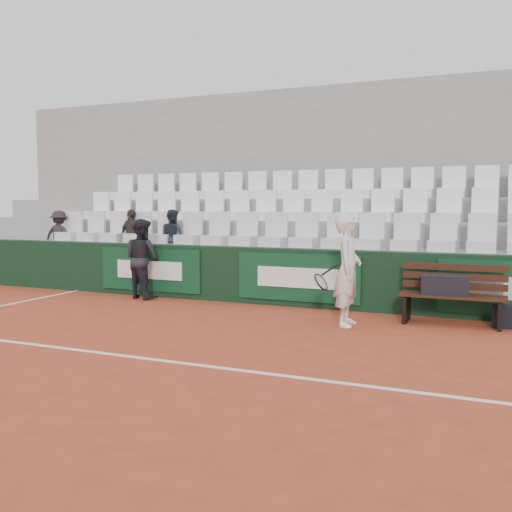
{
  "coord_description": "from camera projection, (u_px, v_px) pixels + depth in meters",
  "views": [
    {
      "loc": [
        2.98,
        -5.37,
        1.74
      ],
      "look_at": [
        -0.36,
        2.4,
        1.0
      ],
      "focal_mm": 40.0,
      "sensor_mm": 36.0,
      "label": 1
    }
  ],
  "objects": [
    {
      "name": "ground",
      "position": [
        200.0,
        366.0,
        6.24
      ],
      "size": [
        80.0,
        80.0,
        0.0
      ],
      "primitive_type": "plane",
      "color": "#A93F26",
      "rests_on": "ground"
    },
    {
      "name": "court_baseline",
      "position": [
        200.0,
        365.0,
        6.23
      ],
      "size": [
        18.0,
        0.06,
        0.01
      ],
      "primitive_type": "cube",
      "color": "white",
      "rests_on": "ground"
    },
    {
      "name": "back_barrier",
      "position": [
        315.0,
        278.0,
        9.82
      ],
      "size": [
        18.0,
        0.34,
        1.0
      ],
      "color": "black",
      "rests_on": "ground"
    },
    {
      "name": "grandstand_tier_front",
      "position": [
        322.0,
        274.0,
        10.42
      ],
      "size": [
        18.0,
        0.95,
        1.0
      ],
      "primitive_type": "cube",
      "color": "gray",
      "rests_on": "ground"
    },
    {
      "name": "grandstand_tier_mid",
      "position": [
        336.0,
        258.0,
        11.27
      ],
      "size": [
        18.0,
        0.95,
        1.45
      ],
      "primitive_type": "cube",
      "color": "#999896",
      "rests_on": "ground"
    },
    {
      "name": "grandstand_tier_back",
      "position": [
        348.0,
        243.0,
        12.12
      ],
      "size": [
        18.0,
        0.95,
        1.9
      ],
      "primitive_type": "cube",
      "color": "#969794",
      "rests_on": "ground"
    },
    {
      "name": "grandstand_rear_wall",
      "position": [
        356.0,
        185.0,
        12.59
      ],
      "size": [
        18.0,
        0.3,
        4.4
      ],
      "primitive_type": "cube",
      "color": "gray",
      "rests_on": "ground"
    },
    {
      "name": "seat_row_front",
      "position": [
        320.0,
        230.0,
        10.19
      ],
      "size": [
        11.9,
        0.44,
        0.63
      ],
      "primitive_type": "cube",
      "color": "silver",
      "rests_on": "grandstand_tier_front"
    },
    {
      "name": "seat_row_mid",
      "position": [
        334.0,
        205.0,
        11.02
      ],
      "size": [
        11.9,
        0.44,
        0.63
      ],
      "primitive_type": "cube",
      "color": "white",
      "rests_on": "grandstand_tier_mid"
    },
    {
      "name": "seat_row_back",
      "position": [
        347.0,
        183.0,
        11.85
      ],
      "size": [
        11.9,
        0.44,
        0.63
      ],
      "primitive_type": "cube",
      "color": "white",
      "rests_on": "grandstand_tier_back"
    },
    {
      "name": "bench_left",
      "position": [
        452.0,
        310.0,
        8.36
      ],
      "size": [
        1.5,
        0.56,
        0.45
      ],
      "primitive_type": "cube",
      "color": "#341B0F",
      "rests_on": "ground"
    },
    {
      "name": "sports_bag_left",
      "position": [
        445.0,
        285.0,
        8.33
      ],
      "size": [
        0.68,
        0.33,
        0.28
      ],
      "primitive_type": "cube",
      "rotation": [
        0.0,
        0.0,
        0.08
      ],
      "color": "black",
      "rests_on": "bench_left"
    },
    {
      "name": "sports_bag_ground",
      "position": [
        511.0,
        317.0,
        8.18
      ],
      "size": [
        0.51,
        0.32,
        0.31
      ],
      "primitive_type": "cube",
      "rotation": [
        0.0,
        0.0,
        0.02
      ],
      "color": "black",
      "rests_on": "ground"
    },
    {
      "name": "water_bottle_near",
      "position": [
        407.0,
        313.0,
        8.7
      ],
      "size": [
        0.07,
        0.07,
        0.24
      ],
      "primitive_type": "cylinder",
      "color": "#AFBEC7",
      "rests_on": "ground"
    },
    {
      "name": "tennis_player",
      "position": [
        347.0,
        270.0,
        8.27
      ],
      "size": [
        0.72,
        0.63,
        1.64
      ],
      "color": "silver",
      "rests_on": "ground"
    },
    {
      "name": "ball_kid",
      "position": [
        142.0,
        259.0,
        10.75
      ],
      "size": [
        0.86,
        0.76,
        1.5
      ],
      "primitive_type": "imported",
      "rotation": [
        0.0,
        0.0,
        2.85
      ],
      "color": "black",
      "rests_on": "ground"
    },
    {
      "name": "spectator_a",
      "position": [
        59.0,
        215.0,
        12.59
      ],
      "size": [
        0.77,
        0.52,
        1.09
      ],
      "primitive_type": "imported",
      "rotation": [
        0.0,
        0.0,
        3.31
      ],
      "color": "black",
      "rests_on": "grandstand_tier_front"
    },
    {
      "name": "spectator_b",
      "position": [
        131.0,
        215.0,
        11.82
      ],
      "size": [
        0.71,
        0.42,
        1.13
      ],
      "primitive_type": "imported",
      "rotation": [
        0.0,
        0.0,
        2.91
      ],
      "color": "#302B26",
      "rests_on": "grandstand_tier_front"
    },
    {
      "name": "spectator_c",
      "position": [
        172.0,
        215.0,
        11.44
      ],
      "size": [
        0.65,
        0.56,
        1.13
      ],
      "primitive_type": "imported",
      "rotation": [
        0.0,
        0.0,
        2.86
      ],
      "color": "#1E242E",
      "rests_on": "grandstand_tier_front"
    }
  ]
}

